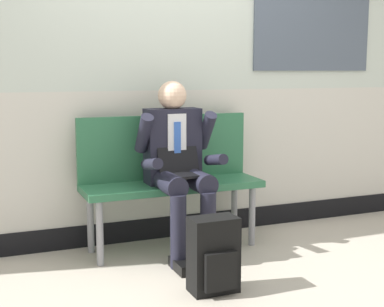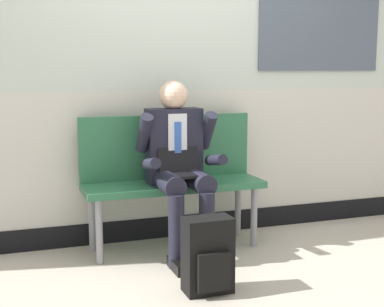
# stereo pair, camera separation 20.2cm
# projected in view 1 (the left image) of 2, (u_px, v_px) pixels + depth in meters

# --- Properties ---
(ground_plane) EXTENTS (18.00, 18.00, 0.00)m
(ground_plane) POSITION_uv_depth(u_px,v_px,m) (208.00, 259.00, 3.92)
(ground_plane) COLOR #B2A899
(station_wall) EXTENTS (6.49, 0.17, 2.90)m
(station_wall) POSITION_uv_depth(u_px,v_px,m) (176.00, 56.00, 4.32)
(station_wall) COLOR beige
(station_wall) RESTS_ON ground
(bench_with_person) EXTENTS (1.34, 0.42, 1.00)m
(bench_with_person) POSITION_uv_depth(u_px,v_px,m) (169.00, 171.00, 4.14)
(bench_with_person) COLOR #2D6B47
(bench_with_person) RESTS_ON ground
(person_seated) EXTENTS (0.57, 0.70, 1.26)m
(person_seated) POSITION_uv_depth(u_px,v_px,m) (179.00, 163.00, 3.94)
(person_seated) COLOR #1E1E2D
(person_seated) RESTS_ON ground
(backpack) EXTENTS (0.29, 0.21, 0.46)m
(backpack) POSITION_uv_depth(u_px,v_px,m) (214.00, 256.00, 3.31)
(backpack) COLOR black
(backpack) RESTS_ON ground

